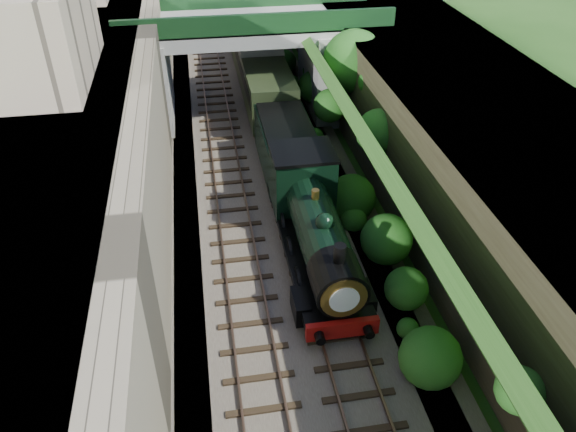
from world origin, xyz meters
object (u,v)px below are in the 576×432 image
object	(u,v)px
tree	(355,63)
tender	(287,151)
locomotive	(315,228)
road_bridge	(260,53)

from	to	relation	value
tree	tender	bearing A→B (deg)	-137.59
tree	locomotive	xyz separation A→B (m)	(-4.71, -11.67, -2.75)
road_bridge	tree	bearing A→B (deg)	-40.77
tree	road_bridge	bearing A→B (deg)	139.23
tree	tender	xyz separation A→B (m)	(-4.71, -4.31, -3.03)
road_bridge	tender	xyz separation A→B (m)	(0.26, -8.59, -2.46)
tender	road_bridge	bearing A→B (deg)	91.71
road_bridge	tender	bearing A→B (deg)	-88.29
locomotive	tender	world-z (taller)	locomotive
road_bridge	tree	distance (m)	6.59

